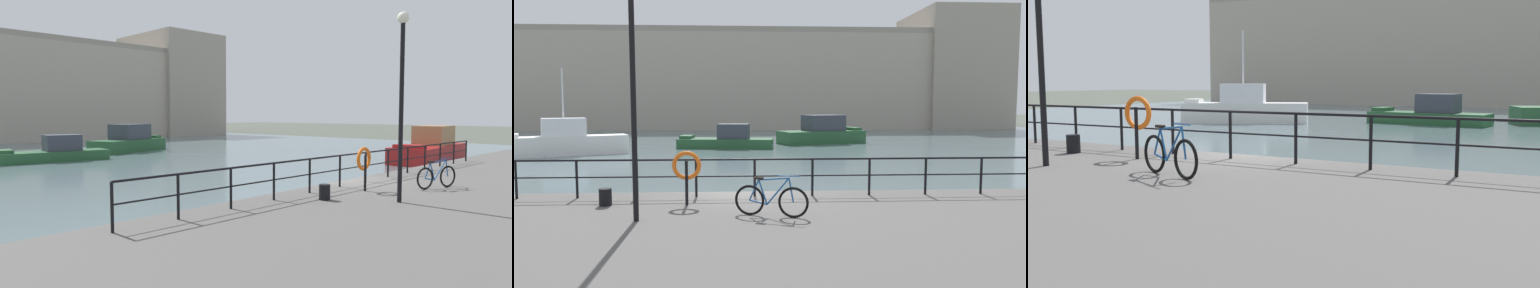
{
  "view_description": "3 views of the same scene",
  "coord_description": "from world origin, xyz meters",
  "views": [
    {
      "loc": [
        -13.95,
        -9.18,
        3.39
      ],
      "look_at": [
        -0.61,
        4.0,
        2.13
      ],
      "focal_mm": 31.39,
      "sensor_mm": 36.0,
      "label": 1
    },
    {
      "loc": [
        -0.1,
        -14.14,
        3.61
      ],
      "look_at": [
        0.92,
        4.41,
        1.98
      ],
      "focal_mm": 33.77,
      "sensor_mm": 36.0,
      "label": 2
    },
    {
      "loc": [
        7.11,
        -10.91,
        2.67
      ],
      "look_at": [
        0.03,
        2.06,
        1.0
      ],
      "focal_mm": 38.92,
      "sensor_mm": 36.0,
      "label": 3
    }
  ],
  "objects": [
    {
      "name": "ground_plane",
      "position": [
        0.0,
        0.0,
        0.0
      ],
      "size": [
        240.0,
        240.0,
        0.0
      ],
      "primitive_type": "plane",
      "color": "#4C5147"
    },
    {
      "name": "parked_bicycle",
      "position": [
        0.53,
        -3.18,
        1.35
      ],
      "size": [
        1.7,
        0.61,
        0.98
      ],
      "rotation": [
        0.0,
        0.0,
        -0.32
      ],
      "color": "black",
      "rests_on": "quay_promenade"
    },
    {
      "name": "water_basin",
      "position": [
        0.0,
        30.2,
        0.01
      ],
      "size": [
        80.0,
        60.0,
        0.01
      ],
      "primitive_type": "cube",
      "color": "slate",
      "rests_on": "ground_plane"
    },
    {
      "name": "moored_blue_motorboat",
      "position": [
        -12.24,
        19.21,
        0.91
      ],
      "size": [
        8.09,
        5.03,
        5.87
      ],
      "rotation": [
        0.0,
        0.0,
        3.56
      ],
      "color": "white",
      "rests_on": "water_basin"
    },
    {
      "name": "moored_red_daysailer",
      "position": [
        -1.38,
        23.53,
        0.65
      ],
      "size": [
        7.55,
        3.09,
        1.89
      ],
      "rotation": [
        0.0,
        0.0,
        3.03
      ],
      "color": "#23512D",
      "rests_on": "water_basin"
    },
    {
      "name": "mooring_bollard",
      "position": [
        -3.66,
        -1.74,
        1.18
      ],
      "size": [
        0.32,
        0.32,
        0.44
      ],
      "primitive_type": "cylinder",
      "color": "black",
      "rests_on": "quay_promenade"
    },
    {
      "name": "life_ring_stand",
      "position": [
        -1.57,
        -1.74,
        1.93
      ],
      "size": [
        0.75,
        0.16,
        1.4
      ],
      "color": "black",
      "rests_on": "quay_promenade"
    },
    {
      "name": "quay_railing",
      "position": [
        0.2,
        -0.75,
        1.69
      ],
      "size": [
        19.69,
        0.07,
        1.08
      ],
      "color": "black",
      "rests_on": "quay_promenade"
    },
    {
      "name": "quay_lamp_post",
      "position": [
        -2.51,
        -3.43,
        4.21
      ],
      "size": [
        0.32,
        0.32,
        5.17
      ],
      "color": "black",
      "rests_on": "quay_promenade"
    }
  ]
}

